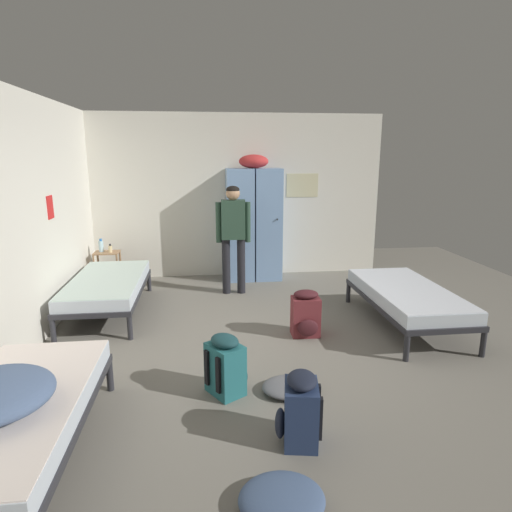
% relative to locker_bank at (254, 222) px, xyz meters
% --- Properties ---
extents(ground_plane, '(9.43, 9.43, 0.00)m').
position_rel_locker_bank_xyz_m(ground_plane, '(-0.25, -2.67, -0.97)').
color(ground_plane, slate).
extents(room_backdrop, '(4.96, 5.96, 2.74)m').
position_rel_locker_bank_xyz_m(room_backdrop, '(-1.57, -1.31, 0.40)').
color(room_backdrop, silver).
rests_on(room_backdrop, ground_plane).
extents(locker_bank, '(0.90, 0.55, 2.07)m').
position_rel_locker_bank_xyz_m(locker_bank, '(0.00, 0.00, 0.00)').
color(locker_bank, '#7A9ECC').
rests_on(locker_bank, ground_plane).
extents(shelf_unit, '(0.38, 0.30, 0.57)m').
position_rel_locker_bank_xyz_m(shelf_unit, '(-2.37, -0.21, -0.62)').
color(shelf_unit, '#99704C').
rests_on(shelf_unit, ground_plane).
extents(bed_left_rear, '(0.90, 1.90, 0.49)m').
position_rel_locker_bank_xyz_m(bed_left_rear, '(-2.12, -1.43, -0.59)').
color(bed_left_rear, '#28282D').
rests_on(bed_left_rear, ground_plane).
extents(bed_left_front, '(0.90, 1.90, 0.49)m').
position_rel_locker_bank_xyz_m(bed_left_front, '(-2.12, -4.38, -0.59)').
color(bed_left_front, '#28282D').
rests_on(bed_left_front, ground_plane).
extents(bed_right, '(0.90, 1.90, 0.49)m').
position_rel_locker_bank_xyz_m(bed_right, '(1.63, -2.31, -0.59)').
color(bed_right, '#28282D').
rests_on(bed_right, ground_plane).
extents(person_traveler, '(0.51, 0.22, 1.63)m').
position_rel_locker_bank_xyz_m(person_traveler, '(-0.39, -0.77, 0.01)').
color(person_traveler, black).
rests_on(person_traveler, ground_plane).
extents(water_bottle, '(0.07, 0.07, 0.21)m').
position_rel_locker_bank_xyz_m(water_bottle, '(-2.45, -0.19, -0.31)').
color(water_bottle, '#B2DBEA').
rests_on(water_bottle, shelf_unit).
extents(lotion_bottle, '(0.06, 0.06, 0.13)m').
position_rel_locker_bank_xyz_m(lotion_bottle, '(-2.30, -0.25, -0.34)').
color(lotion_bottle, beige).
rests_on(lotion_bottle, shelf_unit).
extents(backpack_maroon, '(0.33, 0.34, 0.55)m').
position_rel_locker_bank_xyz_m(backpack_maroon, '(0.33, -2.47, -0.71)').
color(backpack_maroon, maroon).
rests_on(backpack_maroon, ground_plane).
extents(backpack_teal, '(0.41, 0.40, 0.55)m').
position_rel_locker_bank_xyz_m(backpack_teal, '(-0.66, -3.62, -0.71)').
color(backpack_teal, '#23666B').
rests_on(backpack_teal, ground_plane).
extents(backpack_navy, '(0.37, 0.36, 0.55)m').
position_rel_locker_bank_xyz_m(backpack_navy, '(-0.16, -4.37, -0.71)').
color(backpack_navy, navy).
rests_on(backpack_navy, ground_plane).
extents(clothes_pile_grey, '(0.50, 0.42, 0.10)m').
position_rel_locker_bank_xyz_m(clothes_pile_grey, '(-0.10, -3.68, -0.92)').
color(clothes_pile_grey, slate).
rests_on(clothes_pile_grey, ground_plane).
extents(clothes_pile_denim, '(0.53, 0.47, 0.13)m').
position_rel_locker_bank_xyz_m(clothes_pile_denim, '(-0.40, -4.97, -0.90)').
color(clothes_pile_denim, '#42567A').
rests_on(clothes_pile_denim, ground_plane).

